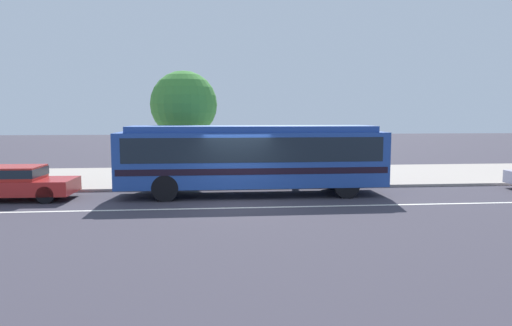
# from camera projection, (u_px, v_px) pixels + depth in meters

# --- Properties ---
(ground_plane) EXTENTS (120.00, 120.00, 0.00)m
(ground_plane) POSITION_uv_depth(u_px,v_px,m) (238.00, 204.00, 16.89)
(ground_plane) COLOR #383540
(sidewalk_slab) EXTENTS (60.00, 8.00, 0.12)m
(sidewalk_slab) POSITION_uv_depth(u_px,v_px,m) (230.00, 176.00, 23.92)
(sidewalk_slab) COLOR #A1958C
(sidewalk_slab) RESTS_ON ground_plane
(lane_stripe_center) EXTENTS (56.00, 0.16, 0.01)m
(lane_stripe_center) POSITION_uv_depth(u_px,v_px,m) (240.00, 208.00, 16.10)
(lane_stripe_center) COLOR silver
(lane_stripe_center) RESTS_ON ground_plane
(transit_bus) EXTENTS (10.53, 2.47, 2.79)m
(transit_bus) POSITION_uv_depth(u_px,v_px,m) (253.00, 155.00, 18.53)
(transit_bus) COLOR #23479C
(transit_bus) RESTS_ON ground_plane
(sedan_behind_bus) EXTENTS (4.58, 1.97, 1.29)m
(sedan_behind_bus) POSITION_uv_depth(u_px,v_px,m) (10.00, 181.00, 17.52)
(sedan_behind_bus) COLOR #B42523
(sedan_behind_bus) RESTS_ON ground_plane
(pedestrian_waiting_near_sign) EXTENTS (0.43, 0.43, 1.66)m
(pedestrian_waiting_near_sign) POSITION_uv_depth(u_px,v_px,m) (295.00, 163.00, 20.60)
(pedestrian_waiting_near_sign) COLOR #7D684F
(pedestrian_waiting_near_sign) RESTS_ON sidewalk_slab
(bus_stop_sign) EXTENTS (0.12, 0.44, 2.42)m
(bus_stop_sign) POSITION_uv_depth(u_px,v_px,m) (344.00, 149.00, 20.91)
(bus_stop_sign) COLOR gray
(bus_stop_sign) RESTS_ON sidewalk_slab
(street_tree_near_stop) EXTENTS (3.11, 3.11, 5.14)m
(street_tree_near_stop) POSITION_uv_depth(u_px,v_px,m) (184.00, 105.00, 21.59)
(street_tree_near_stop) COLOR brown
(street_tree_near_stop) RESTS_ON sidewalk_slab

